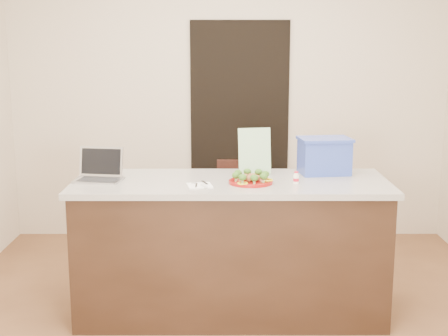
{
  "coord_description": "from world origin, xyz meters",
  "views": [
    {
      "loc": [
        -0.05,
        -3.73,
        1.81
      ],
      "look_at": [
        -0.05,
        0.2,
        1.01
      ],
      "focal_mm": 50.0,
      "sensor_mm": 36.0,
      "label": 1
    }
  ],
  "objects_px": {
    "island": "(231,247)",
    "blue_box": "(324,156)",
    "chair": "(241,208)",
    "yogurt_bottle": "(296,179)",
    "napkin": "(200,185)",
    "laptop": "(100,171)",
    "plate": "(251,181)"
  },
  "relations": [
    {
      "from": "yogurt_bottle",
      "to": "blue_box",
      "type": "xyz_separation_m",
      "value": [
        0.23,
        0.3,
        0.09
      ]
    },
    {
      "from": "napkin",
      "to": "laptop",
      "type": "distance_m",
      "value": 0.69
    },
    {
      "from": "napkin",
      "to": "laptop",
      "type": "height_order",
      "value": "laptop"
    },
    {
      "from": "blue_box",
      "to": "chair",
      "type": "bearing_deg",
      "value": 122.07
    },
    {
      "from": "napkin",
      "to": "blue_box",
      "type": "relative_size",
      "value": 0.4
    },
    {
      "from": "plate",
      "to": "napkin",
      "type": "bearing_deg",
      "value": -166.86
    },
    {
      "from": "chair",
      "to": "blue_box",
      "type": "bearing_deg",
      "value": -47.61
    },
    {
      "from": "plate",
      "to": "yogurt_bottle",
      "type": "bearing_deg",
      "value": -1.53
    },
    {
      "from": "laptop",
      "to": "chair",
      "type": "bearing_deg",
      "value": 50.99
    },
    {
      "from": "blue_box",
      "to": "yogurt_bottle",
      "type": "bearing_deg",
      "value": -134.05
    },
    {
      "from": "yogurt_bottle",
      "to": "laptop",
      "type": "distance_m",
      "value": 1.28
    },
    {
      "from": "island",
      "to": "chair",
      "type": "xyz_separation_m",
      "value": [
        0.09,
        0.88,
        0.03
      ]
    },
    {
      "from": "laptop",
      "to": "blue_box",
      "type": "relative_size",
      "value": 0.86
    },
    {
      "from": "napkin",
      "to": "blue_box",
      "type": "xyz_separation_m",
      "value": [
        0.84,
        0.37,
        0.12
      ]
    },
    {
      "from": "island",
      "to": "blue_box",
      "type": "bearing_deg",
      "value": 18.37
    },
    {
      "from": "island",
      "to": "napkin",
      "type": "height_order",
      "value": "napkin"
    },
    {
      "from": "yogurt_bottle",
      "to": "laptop",
      "type": "xyz_separation_m",
      "value": [
        -1.28,
        0.12,
        0.02
      ]
    },
    {
      "from": "napkin",
      "to": "blue_box",
      "type": "height_order",
      "value": "blue_box"
    },
    {
      "from": "blue_box",
      "to": "chair",
      "type": "xyz_separation_m",
      "value": [
        -0.55,
        0.67,
        -0.55
      ]
    },
    {
      "from": "plate",
      "to": "yogurt_bottle",
      "type": "distance_m",
      "value": 0.29
    },
    {
      "from": "plate",
      "to": "chair",
      "type": "relative_size",
      "value": 0.33
    },
    {
      "from": "yogurt_bottle",
      "to": "napkin",
      "type": "bearing_deg",
      "value": -173.69
    },
    {
      "from": "island",
      "to": "chair",
      "type": "relative_size",
      "value": 2.37
    },
    {
      "from": "napkin",
      "to": "yogurt_bottle",
      "type": "bearing_deg",
      "value": 6.31
    },
    {
      "from": "island",
      "to": "blue_box",
      "type": "relative_size",
      "value": 5.49
    },
    {
      "from": "island",
      "to": "yogurt_bottle",
      "type": "height_order",
      "value": "yogurt_bottle"
    },
    {
      "from": "yogurt_bottle",
      "to": "chair",
      "type": "xyz_separation_m",
      "value": [
        -0.32,
        0.97,
        -0.46
      ]
    },
    {
      "from": "plate",
      "to": "napkin",
      "type": "distance_m",
      "value": 0.33
    },
    {
      "from": "blue_box",
      "to": "chair",
      "type": "relative_size",
      "value": 0.43
    },
    {
      "from": "yogurt_bottle",
      "to": "blue_box",
      "type": "distance_m",
      "value": 0.39
    },
    {
      "from": "island",
      "to": "laptop",
      "type": "xyz_separation_m",
      "value": [
        -0.86,
        0.03,
        0.51
      ]
    },
    {
      "from": "island",
      "to": "laptop",
      "type": "bearing_deg",
      "value": 178.33
    }
  ]
}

